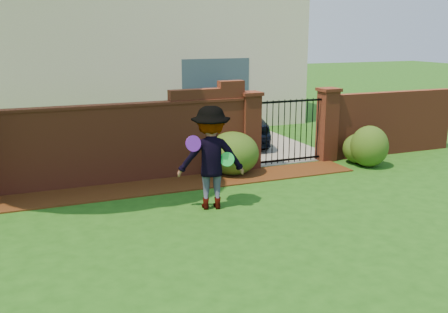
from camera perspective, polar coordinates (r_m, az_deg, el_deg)
name	(u,v)px	position (r m, az deg, el deg)	size (l,w,h in m)	color
ground	(219,244)	(8.23, -0.52, -9.73)	(80.00, 80.00, 0.01)	#1C4D13
mulch_bed	(118,191)	(11.01, -11.67, -3.78)	(11.10, 1.08, 0.03)	#381A0A
brick_wall	(59,146)	(11.29, -17.83, 1.07)	(8.70, 0.31, 2.16)	maroon
brick_wall_return	(390,123)	(14.68, 17.92, 3.57)	(4.00, 0.25, 1.70)	maroon
pillar_left	(250,130)	(12.40, 2.89, 2.94)	(0.50, 0.50, 1.88)	maroon
pillar_right	(327,124)	(13.47, 11.41, 3.56)	(0.50, 0.50, 1.88)	maroon
iron_gate	(290,131)	(12.92, 7.31, 2.83)	(1.78, 0.03, 1.60)	black
driveway	(228,135)	(16.60, 0.41, 2.38)	(3.20, 8.00, 0.01)	gray
house	(121,35)	(19.38, -11.33, 13.15)	(12.40, 6.40, 6.30)	beige
car	(229,116)	(15.50, 0.56, 4.47)	(1.84, 4.57, 1.56)	black
shrub_left	(233,153)	(11.96, 0.96, 0.36)	(1.24, 1.24, 1.01)	#204514
shrub_middle	(369,146)	(13.15, 15.84, 1.10)	(0.93, 0.93, 1.03)	#204514
shrub_right	(360,148)	(13.44, 14.87, 0.87)	(0.87, 0.87, 0.77)	#204514
man	(211,158)	(9.55, -1.47, -0.20)	(1.26, 0.72, 1.95)	gray
frisbee_purple	(193,144)	(9.19, -3.43, 1.44)	(0.29, 0.29, 0.03)	#671CB4
frisbee_green	(227,159)	(9.45, 0.36, -0.30)	(0.27, 0.27, 0.02)	green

